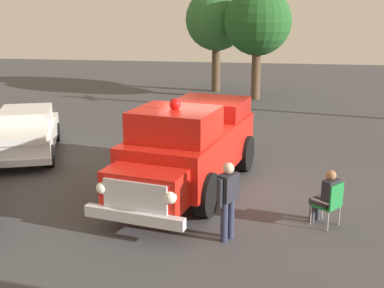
{
  "coord_description": "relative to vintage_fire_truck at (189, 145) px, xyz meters",
  "views": [
    {
      "loc": [
        -12.39,
        -1.35,
        4.69
      ],
      "look_at": [
        -0.0,
        0.59,
        1.17
      ],
      "focal_mm": 46.13,
      "sensor_mm": 36.0,
      "label": 1
    }
  ],
  "objects": [
    {
      "name": "oak_tree_left",
      "position": [
        13.41,
        -1.31,
        2.69
      ],
      "size": [
        3.37,
        3.37,
        5.61
      ],
      "color": "brown",
      "rests_on": "ground"
    },
    {
      "name": "vintage_fire_truck",
      "position": [
        0.0,
        0.0,
        0.0
      ],
      "size": [
        6.27,
        3.4,
        2.59
      ],
      "color": "black",
      "rests_on": "ground"
    },
    {
      "name": "ground_plane",
      "position": [
        0.23,
        -0.64,
        -1.2
      ],
      "size": [
        60.0,
        60.0,
        0.0
      ],
      "primitive_type": "plane",
      "color": "#424244"
    },
    {
      "name": "spectator_seated",
      "position": [
        -1.76,
        -3.33,
        -0.5
      ],
      "size": [
        0.63,
        0.65,
        1.29
      ],
      "color": "#383842",
      "rests_on": "ground"
    },
    {
      "name": "lawn_chair_near_truck",
      "position": [
        -1.84,
        -3.43,
        -0.61
      ],
      "size": [
        0.69,
        0.69,
        1.02
      ],
      "color": "#B7BABF",
      "rests_on": "ground"
    },
    {
      "name": "oak_tree_right",
      "position": [
        15.56,
        0.99,
        2.74
      ],
      "size": [
        3.42,
        3.42,
        5.68
      ],
      "color": "brown",
      "rests_on": "ground"
    },
    {
      "name": "spectator_standing",
      "position": [
        -2.81,
        -1.26,
        -0.23
      ],
      "size": [
        0.6,
        0.44,
        1.68
      ],
      "color": "#2D334C",
      "rests_on": "ground"
    },
    {
      "name": "classic_hot_rod",
      "position": [
        2.21,
        5.7,
        -0.45
      ],
      "size": [
        4.73,
        3.24,
        1.46
      ],
      "color": "black",
      "rests_on": "ground"
    }
  ]
}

